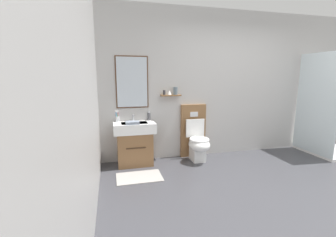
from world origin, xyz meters
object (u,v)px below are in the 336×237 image
(soap_dispenser, at_px, (149,116))
(folded_hand_towel, at_px, (132,123))
(vanity_sink_left, at_px, (135,142))
(toothbrush_cup, at_px, (117,118))
(toilet, at_px, (196,139))
(shower_tray, at_px, (325,134))

(soap_dispenser, distance_m, folded_hand_towel, 0.42)
(vanity_sink_left, bearing_deg, folded_hand_towel, -108.26)
(vanity_sink_left, height_order, folded_hand_towel, folded_hand_towel)
(vanity_sink_left, distance_m, soap_dispenser, 0.53)
(toothbrush_cup, xyz_separation_m, soap_dispenser, (0.55, 0.01, 0.01))
(toilet, xyz_separation_m, shower_tray, (2.59, -0.31, 0.03))
(shower_tray, bearing_deg, toilet, 173.16)
(folded_hand_towel, relative_size, shower_tray, 0.11)
(vanity_sink_left, xyz_separation_m, toothbrush_cup, (-0.27, 0.14, 0.41))
(vanity_sink_left, xyz_separation_m, soap_dispenser, (0.28, 0.15, 0.42))
(toothbrush_cup, bearing_deg, soap_dispenser, 1.08)
(vanity_sink_left, relative_size, toothbrush_cup, 3.73)
(vanity_sink_left, xyz_separation_m, folded_hand_towel, (-0.04, -0.12, 0.37))
(soap_dispenser, relative_size, shower_tray, 0.09)
(toilet, height_order, shower_tray, shower_tray)
(toilet, xyz_separation_m, toothbrush_cup, (-1.39, 0.16, 0.42))
(soap_dispenser, bearing_deg, toilet, -11.50)
(soap_dispenser, height_order, shower_tray, shower_tray)
(toothbrush_cup, distance_m, folded_hand_towel, 0.35)
(vanity_sink_left, distance_m, shower_tray, 3.73)
(toothbrush_cup, xyz_separation_m, folded_hand_towel, (0.23, -0.26, -0.04))
(toothbrush_cup, bearing_deg, folded_hand_towel, -48.77)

